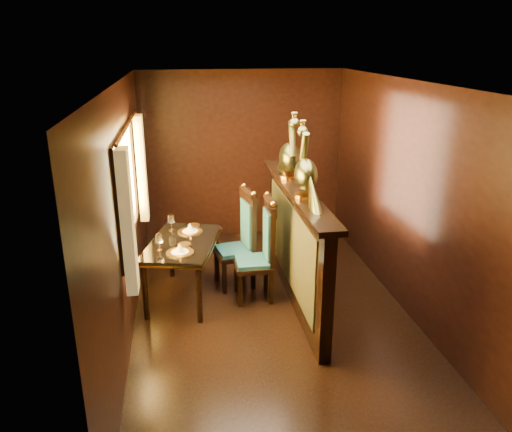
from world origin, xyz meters
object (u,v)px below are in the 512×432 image
at_px(dining_table, 182,247).
at_px(chair_right, 243,235).
at_px(chair_left, 263,246).
at_px(peacock_left, 306,161).
at_px(peacock_right, 290,144).

height_order(dining_table, chair_right, chair_right).
height_order(chair_left, peacock_left, peacock_left).
distance_m(chair_right, peacock_right, 1.24).
height_order(chair_left, peacock_right, peacock_right).
bearing_deg(chair_right, chair_left, -75.41).
bearing_deg(chair_right, peacock_right, -18.49).
xyz_separation_m(dining_table, peacock_left, (1.28, -0.59, 1.10)).
relative_size(chair_left, peacock_left, 1.63).
height_order(chair_right, peacock_right, peacock_right).
bearing_deg(chair_left, dining_table, 171.27).
bearing_deg(chair_left, chair_right, 115.12).
bearing_deg(chair_right, peacock_left, -68.10).
bearing_deg(chair_left, peacock_left, -52.18).
relative_size(chair_left, chair_right, 1.00).
distance_m(dining_table, chair_left, 0.93).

